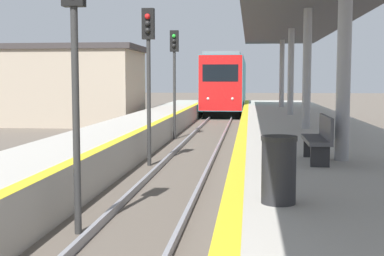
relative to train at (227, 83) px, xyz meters
The scene contains 8 objects.
train is the anchor object (origin of this frame).
signal_near 36.37m from the train, 91.55° to the right, with size 0.36×0.31×4.67m.
signal_mid 29.24m from the train, 92.20° to the right, with size 0.36×0.31×4.67m.
signal_far 22.11m from the train, 93.54° to the right, with size 0.36×0.31×4.67m.
station_canopy 27.31m from the train, 82.11° to the right, with size 4.36×34.96×4.14m.
trash_bin 37.92m from the train, 86.58° to the right, with size 0.48×0.48×0.90m.
bench 34.33m from the train, 84.56° to the right, with size 0.44×1.60×0.92m.
station_building 17.95m from the train, 122.61° to the right, with size 10.81×5.52×4.48m.
Camera 1 is at (1.87, -1.78, 2.60)m, focal length 50.00 mm.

